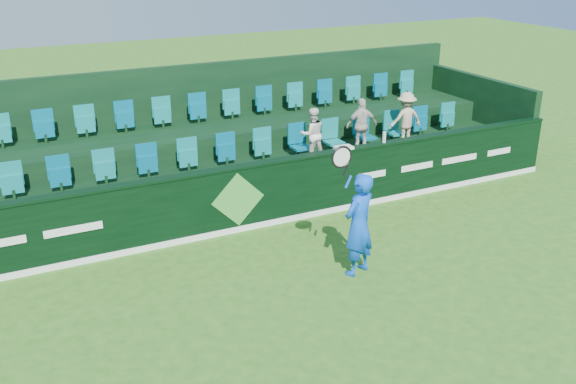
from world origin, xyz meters
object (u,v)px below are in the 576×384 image
spectator_middle (362,125)px  drinks_bottle (384,137)px  towel (344,148)px  spectator_left (312,134)px  spectator_right (406,119)px  tennis_player (359,224)px

spectator_middle → drinks_bottle: (-0.15, -1.12, 0.04)m
spectator_middle → towel: bearing=55.1°
spectator_left → towel: spectator_left is taller
spectator_left → towel: size_ratio=3.21×
spectator_right → drinks_bottle: spectator_right is taller
tennis_player → spectator_left: size_ratio=2.08×
tennis_player → spectator_right: 5.18m
tennis_player → towel: size_ratio=6.69×
tennis_player → towel: 2.87m
spectator_right → tennis_player: bearing=51.1°
spectator_right → spectator_middle: bearing=5.6°
drinks_bottle → spectator_left: bearing=135.6°
towel → drinks_bottle: bearing=0.0°
drinks_bottle → spectator_middle: bearing=82.6°
tennis_player → spectator_right: (3.62, 3.67, 0.51)m
spectator_right → drinks_bottle: size_ratio=5.25×
spectator_right → towel: spectator_right is taller
towel → tennis_player: bearing=-115.7°
spectator_left → spectator_middle: spectator_middle is taller
spectator_middle → towel: spectator_middle is taller
tennis_player → spectator_middle: (2.38, 3.67, 0.50)m
spectator_middle → spectator_left: bearing=10.9°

